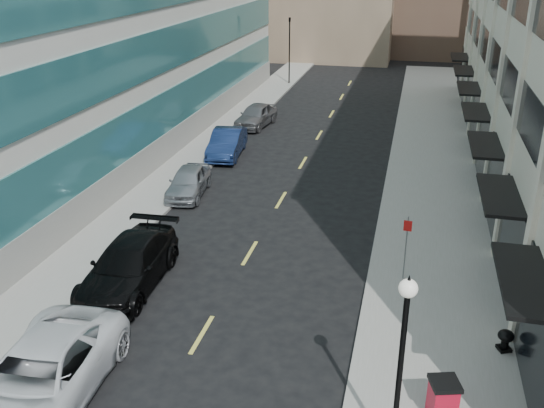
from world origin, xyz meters
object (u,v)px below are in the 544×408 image
at_px(car_white_van, 41,377).
at_px(sign_post, 407,239).
at_px(car_grey_sedan, 256,115).
at_px(urn_planter, 506,338).
at_px(car_black_pickup, 129,265).
at_px(car_blue_sedan, 227,143).
at_px(car_silver_sedan, 188,182).
at_px(trash_bin, 443,398).
at_px(traffic_signal, 290,22).
at_px(lamppost, 401,356).

bearing_deg(car_white_van, sign_post, 40.23).
distance_m(car_grey_sedan, urn_planter, 27.94).
xyz_separation_m(car_black_pickup, sign_post, (10.04, 2.66, 0.94)).
distance_m(car_blue_sedan, car_grey_sedan, 6.95).
distance_m(car_silver_sedan, urn_planter, 17.74).
bearing_deg(car_blue_sedan, trash_bin, -64.77).
bearing_deg(sign_post, car_white_van, -130.82).
relative_size(car_black_pickup, car_blue_sedan, 1.20).
relative_size(traffic_signal, lamppost, 1.36).
xyz_separation_m(lamppost, urn_planter, (3.20, 5.23, -2.59)).
distance_m(car_silver_sedan, trash_bin, 18.64).
distance_m(car_blue_sedan, trash_bin, 24.01).
distance_m(car_black_pickup, trash_bin, 12.26).
bearing_deg(car_blue_sedan, car_grey_sedan, 84.10).
height_order(car_grey_sedan, lamppost, lamppost).
distance_m(car_grey_sedan, lamppost, 31.34).
relative_size(traffic_signal, car_white_van, 1.09).
bearing_deg(car_black_pickup, trash_bin, -25.10).
bearing_deg(car_silver_sedan, car_black_pickup, -89.48).
xyz_separation_m(car_white_van, car_blue_sedan, (-1.60, 22.33, -0.07)).
distance_m(car_white_van, car_black_pickup, 6.53).
distance_m(traffic_signal, car_grey_sedan, 15.64).
relative_size(traffic_signal, sign_post, 2.69).
bearing_deg(car_blue_sedan, car_black_pickup, -91.92).
height_order(car_black_pickup, car_grey_sedan, car_black_pickup).
relative_size(traffic_signal, car_silver_sedan, 1.62).
bearing_deg(lamppost, urn_planter, 58.52).
bearing_deg(lamppost, car_grey_sedan, 111.00).
height_order(car_black_pickup, trash_bin, car_black_pickup).
relative_size(car_silver_sedan, car_grey_sedan, 0.91).
height_order(car_blue_sedan, trash_bin, car_blue_sedan).
bearing_deg(car_grey_sedan, car_black_pickup, -79.78).
distance_m(traffic_signal, car_white_van, 44.43).
bearing_deg(sign_post, traffic_signal, 114.02).
height_order(traffic_signal, trash_bin, traffic_signal).
bearing_deg(car_silver_sedan, sign_post, -36.62).
xyz_separation_m(car_blue_sedan, lamppost, (11.20, -22.22, 2.36)).
xyz_separation_m(car_silver_sedan, car_blue_sedan, (0.00, 6.64, 0.08)).
distance_m(traffic_signal, sign_post, 37.09).
relative_size(car_black_pickup, car_silver_sedan, 1.38).
bearing_deg(car_silver_sedan, car_blue_sedan, 83.70).
bearing_deg(traffic_signal, sign_post, -71.28).
height_order(traffic_signal, car_white_van, traffic_signal).
relative_size(car_silver_sedan, urn_planter, 6.09).
height_order(sign_post, urn_planter, sign_post).
bearing_deg(car_grey_sedan, trash_bin, -58.26).
distance_m(sign_post, urn_planter, 5.18).
xyz_separation_m(car_blue_sedan, car_grey_sedan, (0.00, 6.95, -0.01)).
bearing_deg(car_grey_sedan, urn_planter, -51.53).
xyz_separation_m(car_silver_sedan, urn_planter, (14.40, -10.36, -0.15)).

